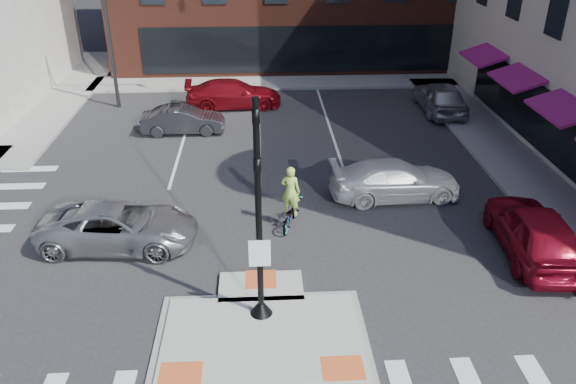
{
  "coord_description": "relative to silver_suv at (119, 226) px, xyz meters",
  "views": [
    {
      "loc": [
        0.1,
        -11.42,
        9.91
      ],
      "look_at": [
        0.89,
        3.74,
        2.0
      ],
      "focal_mm": 35.0,
      "sensor_mm": 36.0,
      "label": 1
    }
  ],
  "objects": [
    {
      "name": "ground",
      "position": [
        4.5,
        -4.19,
        -0.69
      ],
      "size": [
        120.0,
        120.0,
        0.0
      ],
      "primitive_type": "plane",
      "color": "#28282B",
      "rests_on": "ground"
    },
    {
      "name": "refuge_island",
      "position": [
        4.5,
        -4.44,
        -0.64
      ],
      "size": [
        5.4,
        4.65,
        0.13
      ],
      "color": "gray",
      "rests_on": "ground"
    },
    {
      "name": "sidewalk_e",
      "position": [
        15.3,
        5.81,
        -0.62
      ],
      "size": [
        3.0,
        24.0,
        0.15
      ],
      "primitive_type": "cube",
      "color": "gray",
      "rests_on": "ground"
    },
    {
      "name": "sidewalk_n",
      "position": [
        7.5,
        17.81,
        -0.62
      ],
      "size": [
        26.0,
        3.0,
        0.15
      ],
      "primitive_type": "cube",
      "color": "gray",
      "rests_on": "ground"
    },
    {
      "name": "signal_pole",
      "position": [
        4.5,
        -3.79,
        1.66
      ],
      "size": [
        0.6,
        0.6,
        5.98
      ],
      "color": "black",
      "rests_on": "refuge_island"
    },
    {
      "name": "silver_suv",
      "position": [
        0.0,
        0.0,
        0.0
      ],
      "size": [
        5.14,
        2.64,
        1.39
      ],
      "primitive_type": "imported",
      "rotation": [
        0.0,
        0.0,
        1.5
      ],
      "color": "#9DA0A4",
      "rests_on": "ground"
    },
    {
      "name": "red_sedan",
      "position": [
        13.0,
        -1.19,
        0.13
      ],
      "size": [
        2.31,
        4.96,
        1.64
      ],
      "primitive_type": "imported",
      "rotation": [
        0.0,
        0.0,
        3.06
      ],
      "color": "maroon",
      "rests_on": "ground"
    },
    {
      "name": "white_pickup",
      "position": [
        9.55,
        2.81,
        0.01
      ],
      "size": [
        4.96,
        2.29,
        1.41
      ],
      "primitive_type": "imported",
      "rotation": [
        0.0,
        0.0,
        1.64
      ],
      "color": "silver",
      "rests_on": "ground"
    },
    {
      "name": "bg_car_dark",
      "position": [
        0.93,
        9.81,
        -0.05
      ],
      "size": [
        3.93,
        1.44,
        1.29
      ],
      "primitive_type": "imported",
      "rotation": [
        0.0,
        0.0,
        1.59
      ],
      "color": "#28282D",
      "rests_on": "ground"
    },
    {
      "name": "bg_car_silver",
      "position": [
        14.0,
        12.14,
        0.11
      ],
      "size": [
        1.94,
        4.75,
        1.62
      ],
      "primitive_type": "imported",
      "rotation": [
        0.0,
        0.0,
        3.14
      ],
      "color": "#B0B2B8",
      "rests_on": "ground"
    },
    {
      "name": "bg_car_red",
      "position": [
        3.2,
        13.48,
        0.04
      ],
      "size": [
        5.18,
        2.38,
        1.47
      ],
      "primitive_type": "imported",
      "rotation": [
        0.0,
        0.0,
        1.64
      ],
      "color": "maroon",
      "rests_on": "ground"
    },
    {
      "name": "cyclist",
      "position": [
        5.54,
        0.89,
        0.06
      ],
      "size": [
        1.14,
        1.87,
        2.23
      ],
      "rotation": [
        0.0,
        0.0,
        2.82
      ],
      "color": "#3F3F44",
      "rests_on": "ground"
    }
  ]
}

